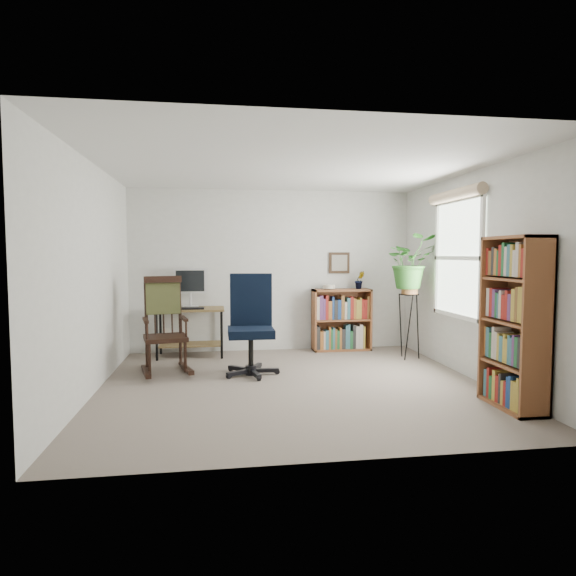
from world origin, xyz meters
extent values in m
cube|color=gray|center=(0.00, 0.00, 0.00)|extent=(4.20, 4.00, 0.00)
cube|color=silver|center=(0.00, 0.00, 2.40)|extent=(4.20, 4.00, 0.00)
cube|color=silver|center=(0.00, 2.00, 1.20)|extent=(4.20, 0.00, 2.40)
cube|color=silver|center=(0.00, -2.00, 1.20)|extent=(4.20, 0.00, 2.40)
cube|color=silver|center=(-2.10, 0.00, 1.20)|extent=(0.00, 4.00, 2.40)
cube|color=silver|center=(2.10, 0.00, 1.20)|extent=(0.00, 4.00, 2.40)
cube|color=black|center=(-1.21, 1.58, 0.70)|extent=(0.40, 0.15, 0.02)
imported|color=#2E7027|center=(1.80, 1.11, 1.70)|extent=(1.69, 1.87, 1.46)
imported|color=#2E7027|center=(1.30, 1.83, 0.98)|extent=(0.13, 0.24, 0.11)
camera|label=1|loc=(-0.82, -5.18, 1.44)|focal=30.00mm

